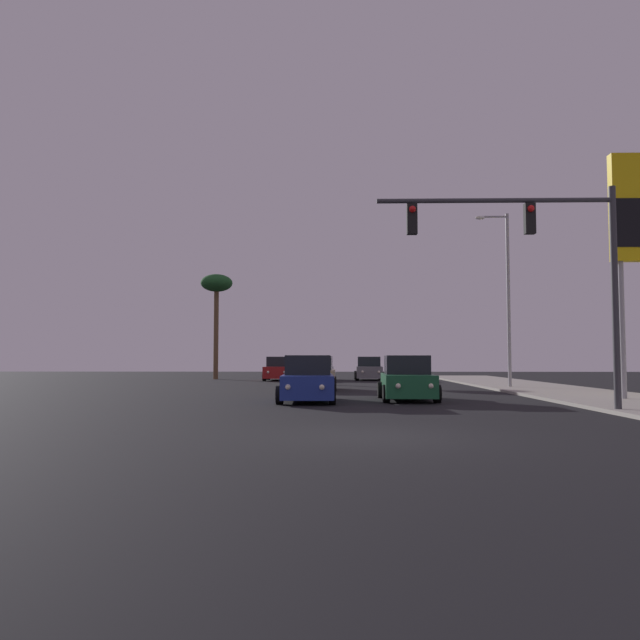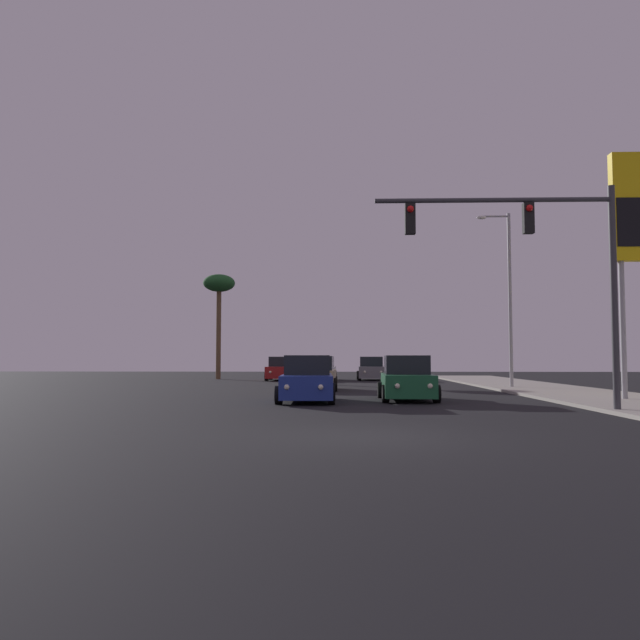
{
  "view_description": "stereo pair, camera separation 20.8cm",
  "coord_description": "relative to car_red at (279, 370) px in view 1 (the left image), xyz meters",
  "views": [
    {
      "loc": [
        -0.8,
        -12.74,
        1.58
      ],
      "look_at": [
        -1.37,
        12.34,
        3.12
      ],
      "focal_mm": 35.0,
      "sensor_mm": 36.0,
      "label": 1
    },
    {
      "loc": [
        -0.59,
        -12.73,
        1.58
      ],
      "look_at": [
        -1.37,
        12.34,
        3.12
      ],
      "focal_mm": 35.0,
      "sensor_mm": 36.0,
      "label": 2
    }
  ],
  "objects": [
    {
      "name": "car_green",
      "position": [
        6.68,
        -20.87,
        0.0
      ],
      "size": [
        2.04,
        4.34,
        1.68
      ],
      "rotation": [
        0.0,
        0.0,
        3.11
      ],
      "color": "#195933",
      "rests_on": "ground"
    },
    {
      "name": "car_grey",
      "position": [
        6.44,
        0.63,
        0.0
      ],
      "size": [
        2.04,
        4.34,
        1.68
      ],
      "rotation": [
        0.0,
        0.0,
        3.11
      ],
      "color": "slate",
      "rests_on": "ground"
    },
    {
      "name": "gas_station_sign",
      "position": [
        15.13,
        -21.57,
        5.86
      ],
      "size": [
        2.0,
        0.42,
        9.0
      ],
      "color": "#99999E",
      "rests_on": "sidewalk_right"
    },
    {
      "name": "car_blue",
      "position": [
        2.97,
        -21.8,
        0.0
      ],
      "size": [
        2.04,
        4.34,
        1.68
      ],
      "rotation": [
        0.0,
        0.0,
        3.17
      ],
      "color": "navy",
      "rests_on": "ground"
    },
    {
      "name": "car_red",
      "position": [
        0.0,
        0.0,
        0.0
      ],
      "size": [
        2.04,
        4.33,
        1.68
      ],
      "rotation": [
        0.0,
        0.0,
        3.12
      ],
      "color": "maroon",
      "rests_on": "ground"
    },
    {
      "name": "car_tan",
      "position": [
        3.02,
        -13.55,
        0.0
      ],
      "size": [
        2.04,
        4.34,
        1.68
      ],
      "rotation": [
        0.0,
        0.0,
        3.11
      ],
      "color": "tan",
      "rests_on": "ground"
    },
    {
      "name": "ground_plane",
      "position": [
        4.73,
        -31.73,
        -0.76
      ],
      "size": [
        120.0,
        120.0,
        0.0
      ],
      "primitive_type": "plane",
      "color": "black"
    },
    {
      "name": "street_lamp",
      "position": [
        12.85,
        -12.09,
        4.36
      ],
      "size": [
        1.74,
        0.24,
        9.0
      ],
      "color": "#99999E",
      "rests_on": "sidewalk_right"
    },
    {
      "name": "car_white",
      "position": [
        2.93,
        0.28,
        0.0
      ],
      "size": [
        2.04,
        4.33,
        1.68
      ],
      "rotation": [
        0.0,
        0.0,
        3.11
      ],
      "color": "silver",
      "rests_on": "ground"
    },
    {
      "name": "palm_tree_far",
      "position": [
        -4.97,
        2.27,
        6.1
      ],
      "size": [
        2.4,
        2.4,
        7.93
      ],
      "color": "brown",
      "rests_on": "ground"
    },
    {
      "name": "traffic_light_mast",
      "position": [
        10.12,
        -26.26,
        3.95
      ],
      "size": [
        7.0,
        0.36,
        6.5
      ],
      "color": "#38383D",
      "rests_on": "sidewalk_right"
    },
    {
      "name": "sidewalk_right",
      "position": [
        14.23,
        -21.73,
        -0.7
      ],
      "size": [
        5.0,
        60.0,
        0.12
      ],
      "color": "#9E998E",
      "rests_on": "ground"
    }
  ]
}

